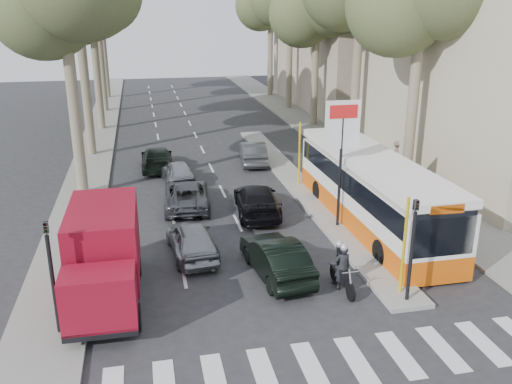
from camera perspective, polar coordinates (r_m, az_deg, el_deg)
ground at (r=18.79m, az=4.42°, el=-10.40°), size 120.00×120.00×0.00m
sidewalk_right at (r=43.79m, az=6.07°, el=6.78°), size 3.20×70.00×0.12m
median_left at (r=44.73m, az=-16.02°, el=6.41°), size 2.40×64.00×0.12m
traffic_island at (r=29.32m, az=4.50°, el=0.77°), size 1.50×26.00×0.16m
building_near at (r=34.33m, az=25.36°, el=16.90°), size 11.00×18.00×18.00m
building_far at (r=53.68m, az=10.64°, el=17.35°), size 11.00×20.00×16.00m
billboard at (r=22.86m, az=8.98°, el=4.81°), size 1.50×12.10×5.60m
traffic_light_island at (r=17.63m, az=16.24°, el=-4.21°), size 0.16×0.41×3.60m
traffic_light_left at (r=16.37m, az=-20.89°, el=-6.57°), size 0.16×0.41×3.60m
tree_r_c at (r=44.02m, az=6.62°, el=19.46°), size 7.40×7.20×13.32m
silver_hatchback at (r=21.11m, az=-6.78°, el=-4.99°), size 1.96×4.10×1.35m
dark_hatchback at (r=19.49m, az=2.13°, el=-6.90°), size 1.95×4.38×1.40m
queue_car_a at (r=26.22m, az=-7.31°, el=-0.28°), size 2.42×4.68×1.26m
queue_car_b at (r=25.14m, az=0.09°, el=-0.86°), size 2.33×4.83×1.36m
queue_car_c at (r=29.97m, az=-8.29°, el=2.13°), size 1.95×3.85×1.26m
queue_car_d at (r=33.39m, az=-0.33°, el=4.17°), size 1.90×4.30×1.37m
queue_car_e at (r=32.78m, az=-10.39°, el=3.51°), size 1.90×4.51×1.30m
red_truck at (r=18.26m, az=-15.72°, el=-6.39°), size 2.24×5.69×3.02m
city_bus at (r=24.17m, az=12.02°, el=0.34°), size 2.67×11.92×3.14m
motorcycle at (r=18.86m, az=8.88°, el=-7.75°), size 0.74×2.04×1.73m
pedestrian_near at (r=30.73m, az=11.42°, el=3.11°), size 1.05×1.13×1.78m
pedestrian_far at (r=33.50m, az=14.62°, el=3.96°), size 1.00×0.46×1.53m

